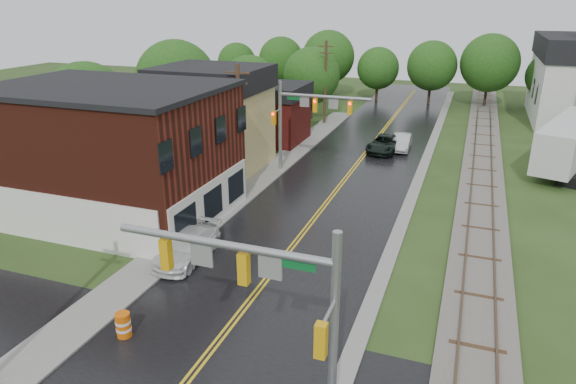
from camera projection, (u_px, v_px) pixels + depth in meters
The scene contains 20 objects.
main_road at pixel (355, 166), 43.01m from camera, with size 10.00×90.00×0.02m, color black.
curb_right at pixel (428, 156), 45.68m from camera, with size 0.80×70.00×0.12m, color gray.
sidewalk_left at pixel (264, 176), 40.60m from camera, with size 2.40×50.00×0.12m, color gray.
brick_building at pixel (111, 151), 32.35m from camera, with size 14.30×10.30×8.30m.
yellow_house at pixel (214, 129), 41.88m from camera, with size 8.00×7.00×6.40m, color tan.
darkred_building at pixel (267, 119), 49.82m from camera, with size 7.00×6.00×4.40m, color #3F0F0C.
railroad at pixel (482, 160), 44.18m from camera, with size 3.20×80.00×0.30m.
traffic_signal_near at pixel (267, 288), 15.54m from camera, with size 7.34×0.30×7.20m.
traffic_signal_far at pixel (306, 111), 39.72m from camera, with size 7.34×0.43×7.20m.
utility_pole_b at pixel (239, 125), 36.48m from camera, with size 1.80×0.28×9.00m.
utility_pole_c at pixel (325, 81), 55.82m from camera, with size 1.80×0.28×9.00m.
tree_left_a at pixel (88, 108), 40.42m from camera, with size 6.80×6.80×8.67m.
tree_left_b at pixel (177, 83), 48.36m from camera, with size 7.60×7.60×9.69m.
tree_left_c at pixel (251, 85), 54.54m from camera, with size 6.00×6.00×7.65m.
tree_left_e at pixel (313, 77), 58.11m from camera, with size 6.40×6.40×8.16m.
suv_dark at pixel (385, 144), 46.80m from camera, with size 2.47×5.36×1.49m, color black.
sedan_silver at pixel (402, 142), 47.41m from camera, with size 1.53×4.38×1.44m, color #B1B0B5.
pickup_white at pixel (187, 247), 27.45m from camera, with size 2.04×5.03×1.46m, color silver.
semi_trailer at pixel (569, 140), 41.64m from camera, with size 6.58×13.07×4.01m.
construction_barrel at pixel (123, 325), 21.19m from camera, with size 0.61×0.61×1.09m, color #D15709.
Camera 1 is at (8.68, -10.46, 13.20)m, focal length 32.00 mm.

